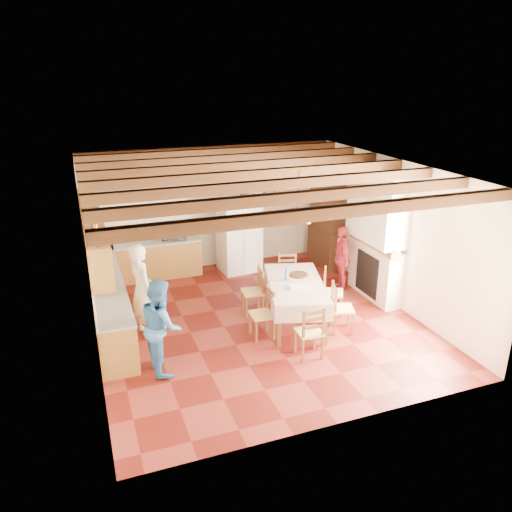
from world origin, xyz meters
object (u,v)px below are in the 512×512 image
(hutch, at_px, (327,224))
(chair_left_near, at_px, (262,314))
(chair_right_far, at_px, (333,292))
(person_woman_blue, at_px, (161,326))
(chair_right_near, at_px, (342,308))
(chair_end_near, at_px, (309,331))
(chair_left_far, at_px, (253,291))
(dining_table, at_px, (296,286))
(refrigerator, at_px, (239,234))
(microwave, at_px, (174,232))
(person_woman_red, at_px, (341,258))
(person_man, at_px, (142,290))
(chair_end_far, at_px, (288,276))

(hutch, distance_m, chair_left_near, 4.17)
(chair_right_far, height_order, person_woman_blue, person_woman_blue)
(chair_left_near, bearing_deg, chair_right_far, 104.35)
(chair_right_near, bearing_deg, chair_end_near, 139.74)
(chair_left_near, height_order, chair_right_far, same)
(chair_left_far, bearing_deg, dining_table, 47.15)
(refrigerator, bearing_deg, chair_left_far, -106.66)
(chair_right_near, relative_size, microwave, 1.71)
(hutch, relative_size, person_woman_red, 1.41)
(dining_table, xyz_separation_m, chair_left_far, (-0.61, 0.71, -0.30))
(dining_table, bearing_deg, person_woman_red, 34.60)
(microwave, bearing_deg, hutch, 5.55)
(chair_end_near, bearing_deg, chair_left_far, -76.57)
(chair_right_near, bearing_deg, person_man, 90.21)
(chair_left_near, distance_m, person_woman_red, 2.80)
(hutch, bearing_deg, chair_end_far, -140.88)
(dining_table, xyz_separation_m, chair_right_far, (0.87, 0.11, -0.30))
(person_woman_red, bearing_deg, chair_right_far, -22.18)
(chair_right_near, xyz_separation_m, person_woman_blue, (-3.38, -0.11, 0.31))
(hutch, distance_m, chair_right_near, 3.58)
(dining_table, xyz_separation_m, microwave, (-1.65, 3.28, 0.27))
(refrigerator, distance_m, person_woman_blue, 4.52)
(chair_right_far, relative_size, person_woman_red, 0.65)
(chair_left_near, height_order, person_woman_red, person_woman_red)
(chair_left_far, xyz_separation_m, person_woman_blue, (-2.07, -1.40, 0.31))
(dining_table, relative_size, person_woman_blue, 1.38)
(dining_table, bearing_deg, refrigerator, 92.27)
(chair_left_far, xyz_separation_m, chair_end_far, (0.98, 0.45, 0.00))
(chair_left_far, distance_m, chair_right_near, 1.84)
(person_man, bearing_deg, chair_left_near, -127.90)
(chair_end_near, bearing_deg, chair_right_far, -128.90)
(chair_left_far, xyz_separation_m, person_woman_red, (2.23, 0.41, 0.26))
(person_man, xyz_separation_m, person_woman_blue, (0.11, -1.28, -0.09))
(refrigerator, xyz_separation_m, chair_left_far, (-0.49, -2.32, -0.45))
(chair_left_far, xyz_separation_m, microwave, (-1.03, 2.57, 0.58))
(chair_right_near, xyz_separation_m, person_man, (-3.50, 1.16, 0.41))
(chair_right_far, relative_size, person_woman_blue, 0.60)
(chair_end_near, height_order, person_woman_blue, person_woman_blue)
(chair_right_near, bearing_deg, refrigerator, 31.47)
(chair_left_near, distance_m, person_man, 2.22)
(person_woman_red, bearing_deg, refrigerator, -123.44)
(dining_table, height_order, person_woman_red, person_woman_red)
(chair_left_near, relative_size, microwave, 1.71)
(person_woman_red, bearing_deg, chair_left_far, -65.35)
(chair_right_near, xyz_separation_m, microwave, (-2.35, 3.86, 0.58))
(refrigerator, distance_m, hutch, 2.23)
(chair_end_near, distance_m, person_man, 3.10)
(chair_left_near, distance_m, chair_end_near, 1.03)
(chair_left_far, height_order, person_woman_blue, person_woman_blue)
(refrigerator, bearing_deg, person_man, -142.18)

